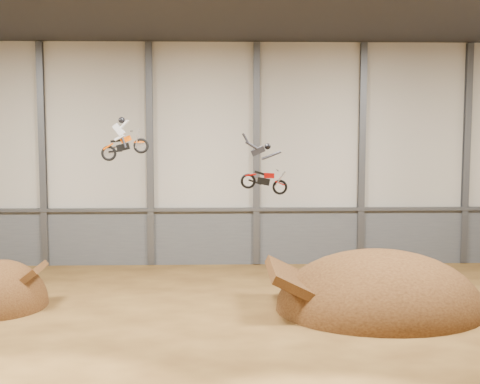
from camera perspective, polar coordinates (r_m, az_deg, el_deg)
name	(u,v)px	position (r m, az deg, el deg)	size (l,w,h in m)	color
floor	(195,339)	(28.55, -3.83, -12.43)	(40.00, 40.00, 0.00)	#4F3315
back_wall	(203,155)	(42.14, -3.14, 3.20)	(40.00, 0.10, 14.00)	beige
lower_band_back	(204,237)	(42.61, -3.11, -3.88)	(39.80, 0.18, 3.50)	#505358
steel_rail	(204,210)	(42.20, -3.12, -1.51)	(39.80, 0.35, 0.20)	#47494F
steel_column_1	(43,155)	(43.37, -16.50, 3.04)	(0.40, 0.36, 13.90)	#47494F
steel_column_2	(150,155)	(42.16, -7.69, 3.15)	(0.40, 0.36, 13.90)	#47494F
steel_column_3	(256,155)	(41.99, 1.41, 3.19)	(0.40, 0.36, 13.90)	#47494F
steel_column_4	(362,155)	(42.87, 10.36, 3.15)	(0.40, 0.36, 13.90)	#47494F
steel_column_5	(466,155)	(44.74, 18.75, 3.05)	(0.40, 0.36, 13.90)	#47494F
takeoff_ramp	(0,307)	(35.27, -19.79, -9.20)	(4.60, 5.31, 4.60)	#381F0E
landing_ramp	(379,309)	(33.46, 11.78, -9.78)	(10.00, 8.84, 5.77)	#381F0E
fmx_rider_a	(126,135)	(33.44, -9.67, 4.80)	(2.36, 0.90, 2.14)	#E34F00
fmx_rider_b	(263,165)	(29.70, 1.95, 2.36)	(2.80, 0.80, 2.40)	#BC0803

